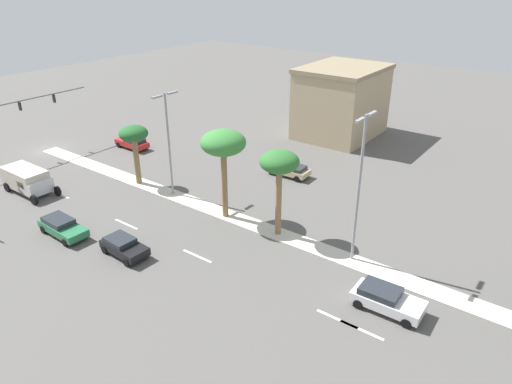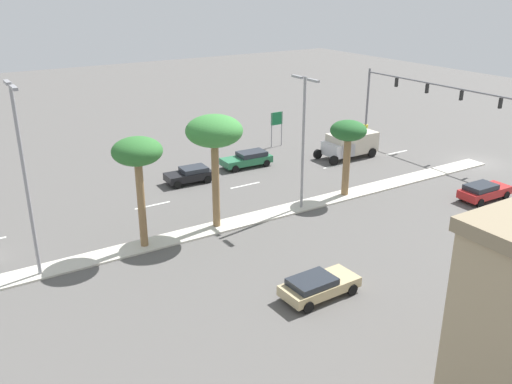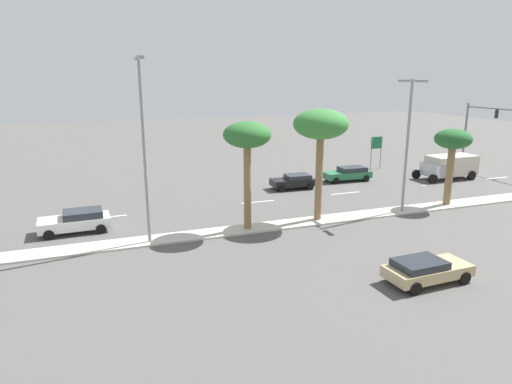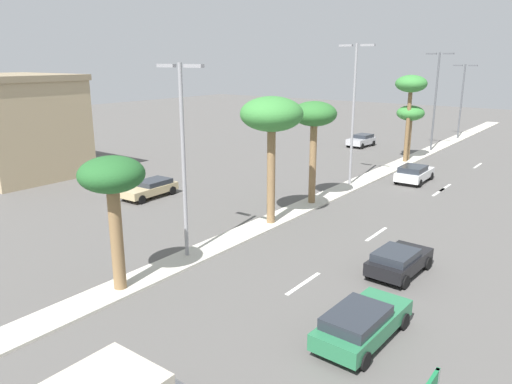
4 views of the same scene
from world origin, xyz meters
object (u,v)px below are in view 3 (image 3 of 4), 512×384
(traffic_signal_gantry, at_px, (511,126))
(palm_tree_outboard, at_px, (321,127))
(street_lamp_rear, at_px, (144,138))
(sedan_black_mid, at_px, (294,181))
(palm_tree_near, at_px, (247,139))
(box_truck, at_px, (448,166))
(sedan_white_outboard, at_px, (77,221))
(sedan_tan_inboard, at_px, (426,269))
(directional_road_sign, at_px, (376,146))
(street_lamp_left, at_px, (408,135))
(palm_tree_mid, at_px, (453,143))
(sedan_green_left, at_px, (348,173))

(traffic_signal_gantry, bearing_deg, palm_tree_outboard, 107.38)
(street_lamp_rear, relative_size, sedan_black_mid, 2.78)
(palm_tree_near, distance_m, street_lamp_rear, 6.42)
(palm_tree_near, xyz_separation_m, street_lamp_rear, (-0.24, 6.40, 0.37))
(sedan_black_mid, xyz_separation_m, box_truck, (-1.66, -15.82, 0.58))
(sedan_white_outboard, bearing_deg, sedan_black_mid, -72.56)
(palm_tree_near, xyz_separation_m, sedan_tan_inboard, (-10.49, -5.64, -5.38))
(directional_road_sign, bearing_deg, street_lamp_left, 152.29)
(palm_tree_mid, xyz_separation_m, sedan_black_mid, (9.16, 8.96, -4.24))
(street_lamp_rear, bearing_deg, traffic_signal_gantry, -77.04)
(sedan_black_mid, distance_m, sedan_white_outboard, 19.08)
(palm_tree_outboard, xyz_separation_m, sedan_green_left, (10.09, -8.61, -5.86))
(sedan_green_left, bearing_deg, traffic_signal_gantry, -95.13)
(street_lamp_left, xyz_separation_m, sedan_white_outboard, (3.74, 22.72, -4.99))
(sedan_green_left, bearing_deg, directional_road_sign, -55.53)
(traffic_signal_gantry, bearing_deg, sedan_green_left, 84.87)
(sedan_black_mid, xyz_separation_m, sedan_white_outboard, (-5.72, 18.21, 0.06))
(directional_road_sign, bearing_deg, palm_tree_mid, 167.35)
(directional_road_sign, height_order, street_lamp_rear, street_lamp_rear)
(street_lamp_left, xyz_separation_m, box_truck, (7.81, -11.31, -4.47))
(sedan_black_mid, distance_m, sedan_green_left, 6.36)
(directional_road_sign, bearing_deg, sedan_white_outboard, 109.59)
(palm_tree_mid, xyz_separation_m, street_lamp_left, (-0.30, 4.45, 0.80))
(traffic_signal_gantry, height_order, street_lamp_left, street_lamp_left)
(street_lamp_left, bearing_deg, palm_tree_outboard, 86.41)
(sedan_green_left, bearing_deg, street_lamp_left, 170.47)
(palm_tree_outboard, height_order, palm_tree_near, palm_tree_outboard)
(sedan_black_mid, bearing_deg, sedan_white_outboard, 107.44)
(palm_tree_mid, relative_size, sedan_black_mid, 1.50)
(palm_tree_mid, height_order, box_truck, palm_tree_mid)
(palm_tree_outboard, bearing_deg, sedan_white_outboard, 78.21)
(sedan_tan_inboard, relative_size, sedan_green_left, 0.95)
(traffic_signal_gantry, bearing_deg, box_truck, 96.89)
(directional_road_sign, height_order, palm_tree_mid, palm_tree_mid)
(traffic_signal_gantry, xyz_separation_m, palm_tree_outboard, (-8.44, 26.96, 1.85))
(street_lamp_rear, xyz_separation_m, sedan_tan_inboard, (-10.25, -12.04, -5.75))
(traffic_signal_gantry, xyz_separation_m, palm_tree_mid, (-8.57, 15.67, 0.20))
(traffic_signal_gantry, distance_m, palm_tree_outboard, 28.31)
(street_lamp_left, height_order, sedan_black_mid, street_lamp_left)
(sedan_white_outboard, bearing_deg, street_lamp_left, -99.36)
(palm_tree_mid, bearing_deg, traffic_signal_gantry, -61.33)
(directional_road_sign, xyz_separation_m, palm_tree_outboard, (-14.12, 14.49, 4.10))
(sedan_tan_inboard, relative_size, box_truck, 0.74)
(sedan_green_left, height_order, box_truck, box_truck)
(palm_tree_mid, distance_m, palm_tree_outboard, 11.41)
(palm_tree_outboard, height_order, box_truck, palm_tree_outboard)
(palm_tree_outboard, distance_m, street_lamp_left, 6.91)
(traffic_signal_gantry, xyz_separation_m, sedan_green_left, (1.65, 18.35, -4.01))
(palm_tree_mid, xyz_separation_m, palm_tree_outboard, (0.13, 11.29, 1.65))
(sedan_black_mid, relative_size, box_truck, 0.66)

